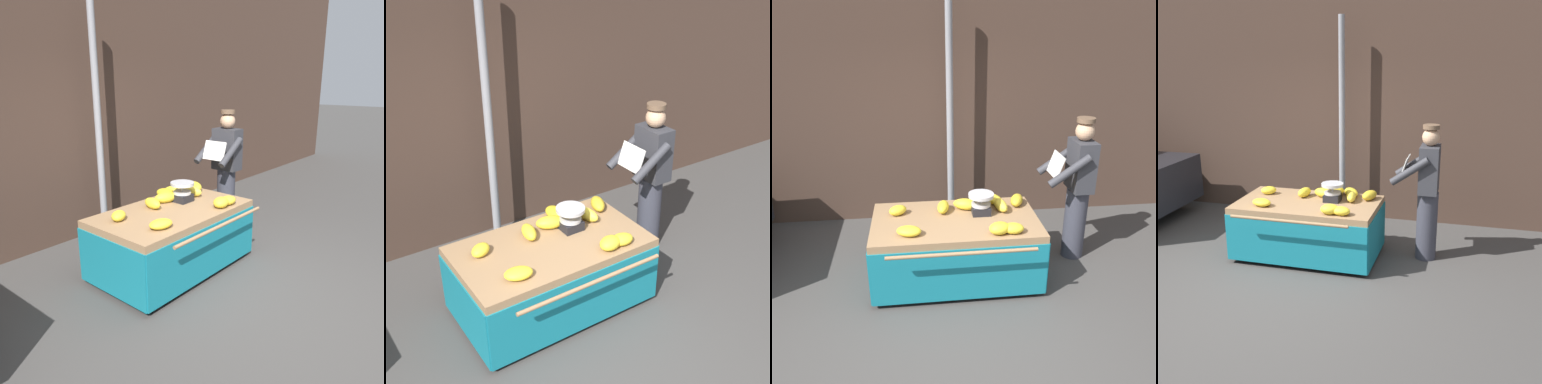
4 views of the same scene
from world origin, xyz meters
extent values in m
plane|color=#423F3D|center=(0.00, 0.00, 0.00)|extent=(60.00, 60.00, 0.00)
cube|color=#473328|center=(0.00, 2.84, 2.06)|extent=(16.00, 0.24, 4.13)
cylinder|color=gray|center=(0.17, 2.43, 1.52)|extent=(0.09, 0.09, 3.04)
cube|color=#93704C|center=(0.10, 1.09, 0.69)|extent=(1.78, 1.01, 0.08)
cylinder|color=black|center=(-0.71, 1.09, 0.32)|extent=(0.05, 0.65, 0.65)
cylinder|color=#B7B7BC|center=(-0.74, 1.09, 0.32)|extent=(0.01, 0.12, 0.12)
cylinder|color=black|center=(0.91, 1.09, 0.32)|extent=(0.05, 0.65, 0.65)
cylinder|color=#B7B7BC|center=(0.94, 1.09, 0.32)|extent=(0.01, 0.12, 0.12)
cylinder|color=#4C4742|center=(0.10, 1.51, 0.32)|extent=(0.05, 0.05, 0.65)
cube|color=#147284|center=(0.10, 0.58, 0.35)|extent=(1.78, 0.02, 0.59)
cube|color=#147284|center=(0.10, 1.59, 0.35)|extent=(1.78, 0.02, 0.59)
cube|color=#147284|center=(-0.79, 1.09, 0.35)|extent=(0.02, 1.01, 0.59)
cube|color=#147284|center=(0.99, 1.09, 0.35)|extent=(0.02, 1.01, 0.59)
cylinder|color=#93704C|center=(0.10, 0.40, 0.71)|extent=(1.42, 0.04, 0.04)
cube|color=black|center=(0.39, 1.19, 0.77)|extent=(0.20, 0.20, 0.09)
cylinder|color=#B7B7BC|center=(0.39, 1.19, 0.87)|extent=(0.02, 0.02, 0.11)
cylinder|color=#B7B7BC|center=(0.39, 1.19, 0.94)|extent=(0.28, 0.28, 0.03)
cylinder|color=#B7B7BC|center=(0.39, 1.19, 0.84)|extent=(0.21, 0.21, 0.03)
ellipsoid|color=yellow|center=(0.57, 1.45, 0.78)|extent=(0.29, 0.33, 0.11)
ellipsoid|color=gold|center=(0.38, 1.45, 0.78)|extent=(0.20, 0.28, 0.11)
ellipsoid|color=yellow|center=(0.62, 1.25, 0.79)|extent=(0.17, 0.29, 0.13)
ellipsoid|color=yellow|center=(-0.01, 1.28, 0.79)|extent=(0.17, 0.27, 0.12)
ellipsoid|color=yellow|center=(0.64, 0.71, 0.78)|extent=(0.23, 0.18, 0.10)
ellipsoid|color=gold|center=(0.84, 1.36, 0.79)|extent=(0.22, 0.29, 0.12)
ellipsoid|color=yellow|center=(0.24, 1.32, 0.79)|extent=(0.32, 0.23, 0.12)
ellipsoid|color=yellow|center=(-0.39, 0.78, 0.77)|extent=(0.28, 0.22, 0.09)
ellipsoid|color=yellow|center=(0.51, 0.71, 0.79)|extent=(0.26, 0.22, 0.12)
ellipsoid|color=yellow|center=(-0.51, 1.27, 0.78)|extent=(0.24, 0.23, 0.11)
cylinder|color=#383842|center=(1.57, 1.39, 0.44)|extent=(0.26, 0.26, 0.88)
cube|color=#333338|center=(1.57, 1.39, 1.17)|extent=(0.23, 0.38, 0.58)
sphere|color=tan|center=(1.57, 1.39, 1.56)|extent=(0.21, 0.21, 0.21)
cylinder|color=brown|center=(1.57, 1.39, 1.69)|extent=(0.20, 0.20, 0.05)
cylinder|color=#333338|center=(1.36, 1.18, 1.18)|extent=(0.48, 0.09, 0.37)
cylinder|color=#333338|center=(1.36, 1.60, 1.18)|extent=(0.48, 0.09, 0.37)
cube|color=silver|center=(1.27, 1.39, 1.19)|extent=(0.09, 0.34, 0.25)
camera|label=1|loc=(-2.88, -1.71, 2.13)|focal=36.16mm
camera|label=2|loc=(-1.94, -2.44, 3.41)|focal=49.11mm
camera|label=3|loc=(-0.28, -2.84, 2.69)|focal=38.41mm
camera|label=4|loc=(2.08, -4.30, 2.58)|focal=44.55mm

